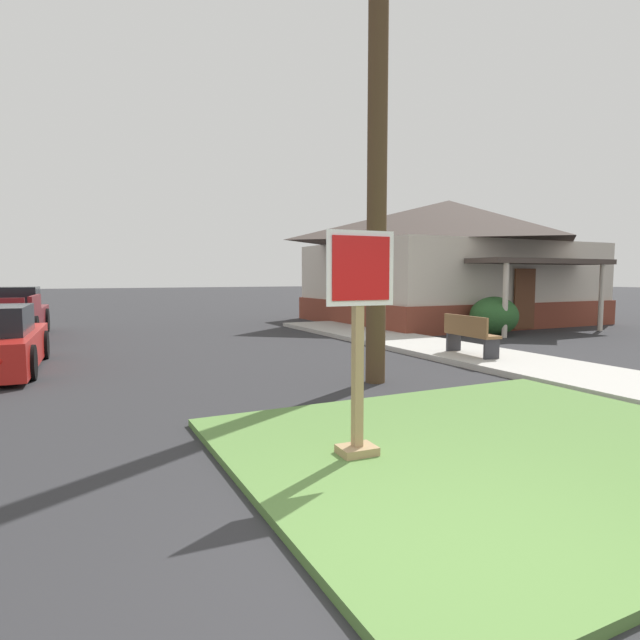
% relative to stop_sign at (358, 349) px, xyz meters
% --- Properties ---
extents(ground_plane, '(160.00, 160.00, 0.00)m').
position_rel_stop_sign_xyz_m(ground_plane, '(-0.46, -1.96, -1.11)').
color(ground_plane, '#2B2B2D').
extents(grass_corner_patch, '(5.59, 4.63, 0.08)m').
position_rel_stop_sign_xyz_m(grass_corner_patch, '(1.58, -0.35, -1.07)').
color(grass_corner_patch, '#567F3D').
rests_on(grass_corner_patch, ground).
extents(sidewalk_strip, '(2.20, 17.76, 0.12)m').
position_rel_stop_sign_xyz_m(sidewalk_strip, '(5.57, 4.09, -1.05)').
color(sidewalk_strip, '#B2AFA8').
rests_on(sidewalk_strip, ground).
extents(stop_sign, '(0.70, 0.30, 2.15)m').
position_rel_stop_sign_xyz_m(stop_sign, '(0.00, 0.00, 0.00)').
color(stop_sign, '#A3845B').
rests_on(stop_sign, grass_corner_patch).
extents(manhole_cover, '(0.70, 0.70, 0.02)m').
position_rel_stop_sign_xyz_m(manhole_cover, '(-0.21, 1.54, -1.10)').
color(manhole_cover, black).
rests_on(manhole_cover, ground).
extents(pickup_truck_maroon, '(2.35, 5.62, 1.48)m').
position_rel_stop_sign_xyz_m(pickup_truck_maroon, '(-4.19, 13.03, -0.50)').
color(pickup_truck_maroon, maroon).
rests_on(pickup_truck_maroon, ground).
extents(street_bench, '(0.51, 1.44, 0.85)m').
position_rel_stop_sign_xyz_m(street_bench, '(5.21, 4.20, -0.53)').
color(street_bench, brown).
rests_on(street_bench, sidewalk_strip).
extents(utility_pole, '(1.36, 0.33, 10.19)m').
position_rel_stop_sign_xyz_m(utility_pole, '(2.19, 3.15, 4.11)').
color(utility_pole, '#4C3823').
rests_on(utility_pole, ground).
extents(corner_house, '(9.96, 9.34, 4.77)m').
position_rel_stop_sign_xyz_m(corner_house, '(11.15, 12.00, 1.33)').
color(corner_house, brown).
rests_on(corner_house, ground).
extents(shrub_near_porch, '(1.44, 1.44, 1.18)m').
position_rel_stop_sign_xyz_m(shrub_near_porch, '(9.16, 7.47, -0.52)').
color(shrub_near_porch, '#2A592A').
rests_on(shrub_near_porch, ground).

